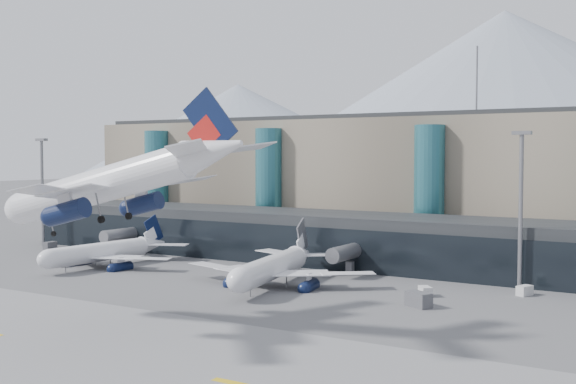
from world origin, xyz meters
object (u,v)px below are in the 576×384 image
(jet_parked_left, at_px, (112,245))
(veh_g, at_px, (425,291))
(veh_f, at_px, (50,245))
(lightmast_mid, at_px, (521,201))
(veh_c, at_px, (419,300))
(jet_parked_mid, at_px, (278,258))
(hero_jet, at_px, (124,172))
(veh_d, at_px, (525,291))
(veh_a, at_px, (56,263))
(lightmast_left, at_px, (42,186))

(jet_parked_left, bearing_deg, veh_g, -83.39)
(veh_f, xyz_separation_m, veh_g, (94.01, -8.00, -0.07))
(lightmast_mid, bearing_deg, veh_c, -113.24)
(veh_g, bearing_deg, jet_parked_mid, -123.26)
(jet_parked_left, distance_m, veh_g, 63.94)
(veh_g, bearing_deg, hero_jet, -70.59)
(hero_jet, distance_m, veh_d, 63.91)
(hero_jet, distance_m, jet_parked_mid, 40.22)
(veh_c, bearing_deg, lightmast_mid, 94.13)
(veh_f, bearing_deg, veh_c, -102.69)
(veh_a, relative_size, veh_f, 0.92)
(veh_g, bearing_deg, veh_a, -121.16)
(hero_jet, xyz_separation_m, jet_parked_mid, (-0.74, 37.15, -15.40))
(veh_c, bearing_deg, jet_parked_left, -157.37)
(veh_a, distance_m, veh_g, 72.10)
(lightmast_left, relative_size, jet_parked_mid, 0.73)
(lightmast_left, height_order, hero_jet, hero_jet)
(veh_d, distance_m, veh_g, 15.55)
(veh_a, xyz_separation_m, veh_f, (-22.60, 17.90, 0.06))
(lightmast_left, xyz_separation_m, veh_a, (27.54, -20.10, -13.65))
(veh_d, bearing_deg, veh_g, 143.97)
(lightmast_left, bearing_deg, veh_a, -36.12)
(veh_d, bearing_deg, jet_parked_left, 118.49)
(jet_parked_left, relative_size, veh_a, 11.79)
(jet_parked_mid, relative_size, veh_c, 9.11)
(lightmast_left, distance_m, veh_g, 100.42)
(veh_a, bearing_deg, jet_parked_left, 24.19)
(hero_jet, height_order, veh_f, hero_jet)
(jet_parked_left, distance_m, veh_c, 66.07)
(veh_c, relative_size, veh_f, 1.30)
(jet_parked_mid, relative_size, veh_a, 12.90)
(lightmast_left, distance_m, jet_parked_mid, 75.64)
(veh_f, distance_m, veh_g, 94.35)
(jet_parked_left, bearing_deg, lightmast_mid, -73.78)
(lightmast_mid, bearing_deg, veh_f, -177.17)
(hero_jet, distance_m, veh_f, 86.50)
(jet_parked_mid, bearing_deg, veh_a, 88.03)
(veh_d, bearing_deg, hero_jet, 162.59)
(lightmast_mid, bearing_deg, jet_parked_left, -168.16)
(hero_jet, xyz_separation_m, veh_c, (26.32, 31.76, -18.62))
(hero_jet, relative_size, veh_g, 14.82)
(lightmast_left, bearing_deg, jet_parked_mid, -9.79)
(veh_d, bearing_deg, lightmast_mid, 42.76)
(jet_parked_mid, bearing_deg, hero_jet, 170.14)
(lightmast_mid, xyz_separation_m, veh_f, (-105.05, -5.20, -13.59))
(lightmast_mid, relative_size, hero_jet, 0.66)
(veh_a, xyz_separation_m, veh_g, (71.42, 9.90, -0.01))
(jet_parked_left, xyz_separation_m, veh_g, (63.82, 2.49, -3.18))
(hero_jet, bearing_deg, veh_f, 139.78)
(jet_parked_left, bearing_deg, veh_f, 75.22)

